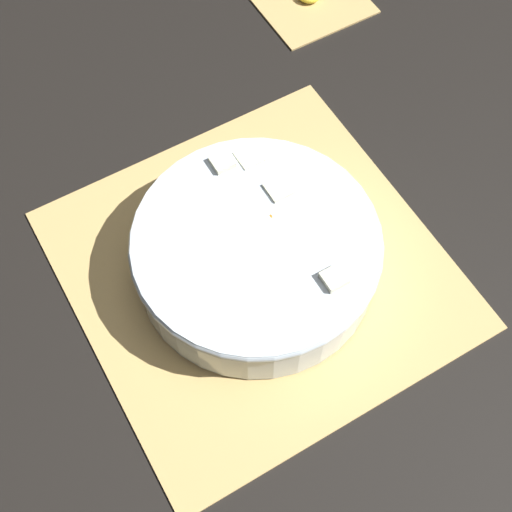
{
  "coord_description": "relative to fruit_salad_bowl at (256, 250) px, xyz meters",
  "views": [
    {
      "loc": [
        0.34,
        -0.2,
        0.76
      ],
      "look_at": [
        0.0,
        0.0,
        0.03
      ],
      "focal_mm": 50.0,
      "sensor_mm": 36.0,
      "label": 1
    }
  ],
  "objects": [
    {
      "name": "ground_plane",
      "position": [
        0.0,
        -0.0,
        -0.05
      ],
      "size": [
        6.0,
        6.0,
        0.0
      ],
      "primitive_type": "plane",
      "color": "black"
    },
    {
      "name": "fruit_salad_bowl",
      "position": [
        0.0,
        0.0,
        0.0
      ],
      "size": [
        0.29,
        0.29,
        0.08
      ],
      "color": "silver",
      "rests_on": "bamboo_mat_center"
    },
    {
      "name": "bamboo_mat_center",
      "position": [
        0.0,
        -0.0,
        -0.04
      ],
      "size": [
        0.42,
        0.42,
        0.01
      ],
      "color": "tan",
      "rests_on": "ground_plane"
    }
  ]
}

